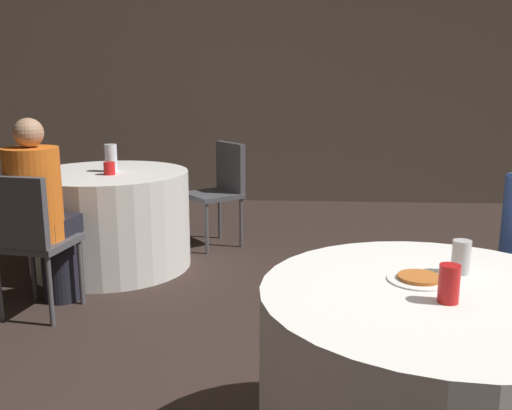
# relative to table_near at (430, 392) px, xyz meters

# --- Properties ---
(wall_back) EXTENTS (16.00, 0.06, 2.80)m
(wall_back) POSITION_rel_table_near_xyz_m (-0.18, 4.83, 1.03)
(wall_back) COLOR #7A6B5B
(wall_back) RESTS_ON ground_plane
(table_near) EXTENTS (1.17, 1.17, 0.73)m
(table_near) POSITION_rel_table_near_xyz_m (0.00, 0.00, 0.00)
(table_near) COLOR white
(table_near) RESTS_ON ground_plane
(table_far) EXTENTS (1.20, 1.20, 0.73)m
(table_far) POSITION_rel_table_near_xyz_m (-1.86, 2.33, 0.00)
(table_far) COLOR white
(table_far) RESTS_ON ground_plane
(chair_far_south) EXTENTS (0.46, 0.46, 0.88)m
(chair_far_south) POSITION_rel_table_near_xyz_m (-2.02, 1.33, 0.17)
(chair_far_south) COLOR #47474C
(chair_far_south) RESTS_ON ground_plane
(chair_far_northeast) EXTENTS (0.56, 0.56, 0.88)m
(chair_far_northeast) POSITION_rel_table_near_xyz_m (-1.08, 2.97, 0.17)
(chair_far_northeast) COLOR #47474C
(chair_far_northeast) RESTS_ON ground_plane
(person_orange_shirt) EXTENTS (0.36, 0.50, 1.19)m
(person_orange_shirt) POSITION_rel_table_near_xyz_m (-2.00, 1.49, 0.23)
(person_orange_shirt) COLOR black
(person_orange_shirt) RESTS_ON ground_plane
(pizza_plate_near) EXTENTS (0.22, 0.22, 0.02)m
(pizza_plate_near) POSITION_rel_table_near_xyz_m (-0.04, 0.10, 0.37)
(pizza_plate_near) COLOR white
(pizza_plate_near) RESTS_ON table_near
(soda_can_red) EXTENTS (0.07, 0.07, 0.12)m
(soda_can_red) POSITION_rel_table_near_xyz_m (0.01, -0.09, 0.43)
(soda_can_red) COLOR red
(soda_can_red) RESTS_ON table_near
(soda_can_silver) EXTENTS (0.07, 0.07, 0.12)m
(soda_can_silver) POSITION_rel_table_near_xyz_m (0.12, 0.19, 0.43)
(soda_can_silver) COLOR silver
(soda_can_silver) RESTS_ON table_near
(bottle_far) EXTENTS (0.09, 0.09, 0.20)m
(bottle_far) POSITION_rel_table_near_xyz_m (-1.83, 2.34, 0.47)
(bottle_far) COLOR silver
(bottle_far) RESTS_ON table_far
(cup_far) EXTENTS (0.08, 0.08, 0.09)m
(cup_far) POSITION_rel_table_near_xyz_m (-1.80, 2.20, 0.41)
(cup_far) COLOR red
(cup_far) RESTS_ON table_far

